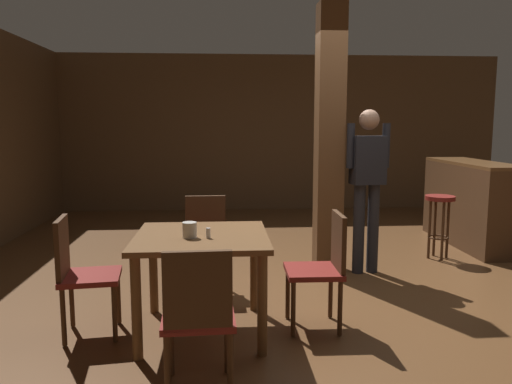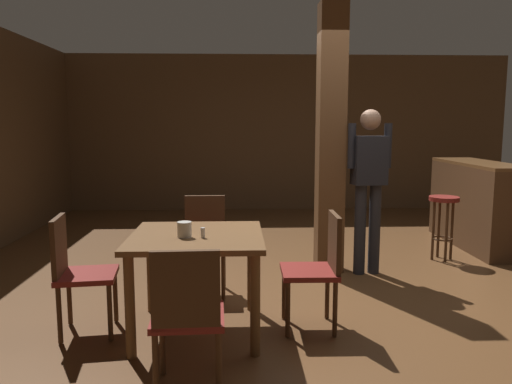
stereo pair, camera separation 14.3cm
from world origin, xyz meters
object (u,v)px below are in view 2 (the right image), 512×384
Objects in this scene: standing_person at (369,179)px; bar_stool_near at (443,213)px; chair_west at (76,268)px; bar_counter at (471,204)px; chair_south at (187,312)px; chair_east at (319,264)px; dining_table at (197,250)px; chair_north at (205,239)px; salt_shaker at (203,233)px; napkin_cup at (184,230)px.

standing_person reaches higher than bar_stool_near.
bar_counter is (4.21, 2.55, 0.05)m from chair_west.
chair_west is at bearing 135.07° from chair_south.
bar_counter is at bearing 31.19° from chair_west.
chair_east is at bearing -118.05° from standing_person.
dining_table is 0.92m from chair_north.
salt_shaker is 4.22m from bar_counter.
chair_north reaches higher than dining_table.
standing_person is at bearing 16.86° from chair_north.
chair_east is (0.93, -0.89, 0.00)m from chair_north.
chair_east is at bearing -43.81° from chair_north.
dining_table is 1.10× the size of chair_south.
bar_counter is 0.89m from bar_stool_near.
bar_stool_near is at bearing 35.41° from dining_table.
bar_stool_near is at bearing 28.16° from chair_west.
dining_table is 3.30m from bar_stool_near.
standing_person is (1.66, 2.34, 0.50)m from chair_south.
bar_counter is 2.37× the size of bar_stool_near.
salt_shaker is 3.33m from bar_stool_near.
chair_north and chair_west have the same top height.
chair_east reaches higher than napkin_cup.
salt_shaker is (0.95, -0.11, 0.29)m from chair_west.
chair_east is at bearing 0.99° from chair_west.
bar_stool_near is (3.58, 1.92, 0.05)m from chair_west.
chair_west is 1.20× the size of bar_stool_near.
chair_east is 1.66m from standing_person.
napkin_cup is at bearing -94.55° from chair_north.
chair_west is 0.52× the size of standing_person.
standing_person reaches higher than chair_north.
dining_table is at bearing -142.53° from bar_counter.
bar_stool_near is at bearing 35.89° from napkin_cup.
dining_table is 4.18m from bar_counter.
bar_stool_near is (2.67, 2.83, 0.05)m from chair_south.
salt_shaker is at bearing -65.13° from dining_table.
standing_person is 0.98× the size of bar_counter.
chair_south reaches higher than dining_table.
salt_shaker is (0.05, -1.03, 0.29)m from chair_north.
chair_east is 1.20× the size of bar_stool_near.
standing_person is at bearing -154.25° from bar_stool_near.
chair_west is at bearing -151.84° from bar_stool_near.
standing_person is at bearing 40.80° from napkin_cup.
standing_person is at bearing 29.08° from chair_west.
chair_north is 1.00× the size of chair_west.
salt_shaker is at bearing -140.82° from bar_counter.
chair_north is at bearing 85.45° from napkin_cup.
napkin_cup is (-0.09, 0.82, 0.31)m from chair_south.
napkin_cup is 0.06× the size of bar_counter.
bar_stool_near is at bearing 25.75° from standing_person.
chair_west reaches higher than napkin_cup.
bar_counter reaches higher than dining_table.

